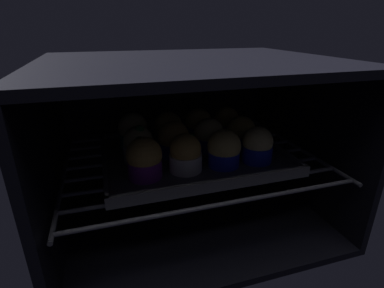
# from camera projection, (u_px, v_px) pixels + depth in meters

# --- Properties ---
(oven_cavity) EXTENTS (0.59, 0.47, 0.37)m
(oven_cavity) POSITION_uv_depth(u_px,v_px,m) (186.00, 138.00, 0.69)
(oven_cavity) COLOR black
(oven_cavity) RESTS_ON ground
(oven_rack) EXTENTS (0.55, 0.42, 0.01)m
(oven_rack) POSITION_uv_depth(u_px,v_px,m) (192.00, 159.00, 0.66)
(oven_rack) COLOR #42424C
(oven_rack) RESTS_ON oven_cavity
(baking_tray) EXTENTS (0.39, 0.31, 0.02)m
(baking_tray) POSITION_uv_depth(u_px,v_px,m) (192.00, 155.00, 0.66)
(baking_tray) COLOR #4C4C51
(baking_tray) RESTS_ON oven_rack
(muffin_row0_col0) EXTENTS (0.07, 0.07, 0.08)m
(muffin_row0_col0) POSITION_uv_depth(u_px,v_px,m) (144.00, 159.00, 0.54)
(muffin_row0_col0) COLOR #7A238C
(muffin_row0_col0) RESTS_ON baking_tray
(muffin_row0_col1) EXTENTS (0.06, 0.06, 0.08)m
(muffin_row0_col1) POSITION_uv_depth(u_px,v_px,m) (186.00, 154.00, 0.56)
(muffin_row0_col1) COLOR silver
(muffin_row0_col1) RESTS_ON baking_tray
(muffin_row0_col2) EXTENTS (0.07, 0.07, 0.08)m
(muffin_row0_col2) POSITION_uv_depth(u_px,v_px,m) (224.00, 149.00, 0.58)
(muffin_row0_col2) COLOR #1928B7
(muffin_row0_col2) RESTS_ON baking_tray
(muffin_row0_col3) EXTENTS (0.06, 0.06, 0.07)m
(muffin_row0_col3) POSITION_uv_depth(u_px,v_px,m) (257.00, 146.00, 0.60)
(muffin_row0_col3) COLOR #1928B7
(muffin_row0_col3) RESTS_ON baking_tray
(muffin_row1_col0) EXTENTS (0.06, 0.06, 0.08)m
(muffin_row1_col0) POSITION_uv_depth(u_px,v_px,m) (139.00, 145.00, 0.61)
(muffin_row1_col0) COLOR silver
(muffin_row1_col0) RESTS_ON baking_tray
(muffin_row1_col1) EXTENTS (0.07, 0.07, 0.08)m
(muffin_row1_col1) POSITION_uv_depth(u_px,v_px,m) (174.00, 140.00, 0.63)
(muffin_row1_col1) COLOR #1928B7
(muffin_row1_col1) RESTS_ON baking_tray
(muffin_row1_col2) EXTENTS (0.07, 0.07, 0.08)m
(muffin_row1_col2) POSITION_uv_depth(u_px,v_px,m) (209.00, 136.00, 0.65)
(muffin_row1_col2) COLOR #1928B7
(muffin_row1_col2) RESTS_ON baking_tray
(muffin_row1_col3) EXTENTS (0.07, 0.07, 0.07)m
(muffin_row1_col3) POSITION_uv_depth(u_px,v_px,m) (241.00, 133.00, 0.68)
(muffin_row1_col3) COLOR #1928B7
(muffin_row1_col3) RESTS_ON baking_tray
(muffin_row2_col0) EXTENTS (0.07, 0.07, 0.08)m
(muffin_row2_col0) POSITION_uv_depth(u_px,v_px,m) (133.00, 131.00, 0.68)
(muffin_row2_col0) COLOR #0C8C84
(muffin_row2_col0) RESTS_ON baking_tray
(muffin_row2_col1) EXTENTS (0.07, 0.07, 0.08)m
(muffin_row2_col1) POSITION_uv_depth(u_px,v_px,m) (168.00, 129.00, 0.70)
(muffin_row2_col1) COLOR silver
(muffin_row2_col1) RESTS_ON baking_tray
(muffin_row2_col2) EXTENTS (0.07, 0.07, 0.08)m
(muffin_row2_col2) POSITION_uv_depth(u_px,v_px,m) (199.00, 125.00, 0.72)
(muffin_row2_col2) COLOR #1928B7
(muffin_row2_col2) RESTS_ON baking_tray
(muffin_row2_col3) EXTENTS (0.06, 0.06, 0.08)m
(muffin_row2_col3) POSITION_uv_depth(u_px,v_px,m) (226.00, 123.00, 0.74)
(muffin_row2_col3) COLOR #7A238C
(muffin_row2_col3) RESTS_ON baking_tray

